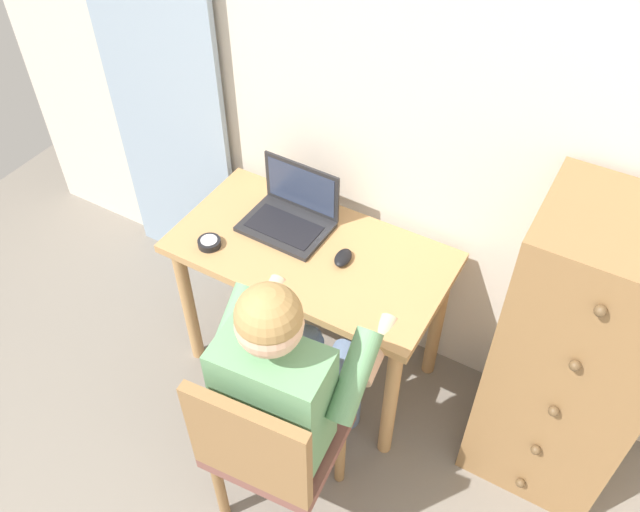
# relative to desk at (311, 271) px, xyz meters

# --- Properties ---
(wall_back) EXTENTS (4.80, 0.05, 2.50)m
(wall_back) POSITION_rel_desk_xyz_m (0.53, 0.36, 0.64)
(wall_back) COLOR beige
(wall_back) RESTS_ON ground_plane
(curtain_panel) EXTENTS (0.64, 0.03, 2.28)m
(curtain_panel) POSITION_rel_desk_xyz_m (-0.91, 0.29, 0.54)
(curtain_panel) COLOR #8EA3B7
(curtain_panel) RESTS_ON ground_plane
(desk) EXTENTS (1.08, 0.57, 0.73)m
(desk) POSITION_rel_desk_xyz_m (0.00, 0.00, 0.00)
(desk) COLOR tan
(desk) RESTS_ON ground_plane
(dresser) EXTENTS (0.50, 0.49, 1.26)m
(dresser) POSITION_rel_desk_xyz_m (1.02, 0.07, 0.03)
(dresser) COLOR olive
(dresser) RESTS_ON ground_plane
(chair) EXTENTS (0.45, 0.43, 0.88)m
(chair) POSITION_rel_desk_xyz_m (0.24, -0.68, -0.11)
(chair) COLOR brown
(chair) RESTS_ON ground_plane
(person_seated) EXTENTS (0.56, 0.61, 1.20)m
(person_seated) POSITION_rel_desk_xyz_m (0.22, -0.50, 0.07)
(person_seated) COLOR #6B84AD
(person_seated) RESTS_ON ground_plane
(laptop) EXTENTS (0.35, 0.26, 0.24)m
(laptop) POSITION_rel_desk_xyz_m (-0.15, 0.10, 0.17)
(laptop) COLOR #232326
(laptop) RESTS_ON desk
(computer_mouse) EXTENTS (0.07, 0.11, 0.03)m
(computer_mouse) POSITION_rel_desk_xyz_m (0.14, 0.01, 0.14)
(computer_mouse) COLOR black
(computer_mouse) RESTS_ON desk
(desk_clock) EXTENTS (0.09, 0.09, 0.03)m
(desk_clock) POSITION_rel_desk_xyz_m (-0.35, -0.18, 0.14)
(desk_clock) COLOR black
(desk_clock) RESTS_ON desk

